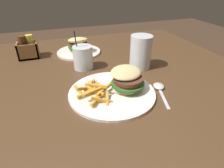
{
  "coord_description": "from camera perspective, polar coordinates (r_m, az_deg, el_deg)",
  "views": [
    {
      "loc": [
        -0.09,
        -0.67,
        1.14
      ],
      "look_at": [
        0.09,
        -0.14,
        0.81
      ],
      "focal_mm": 30.0,
      "sensor_mm": 36.0,
      "label": 1
    }
  ],
  "objects": [
    {
      "name": "meal_plate_near",
      "position": [
        0.66,
        1.82,
        -0.86
      ],
      "size": [
        0.31,
        0.31,
        0.09
      ],
      "color": "white",
      "rests_on": "dining_table"
    },
    {
      "name": "juice_glass",
      "position": [
        0.85,
        -8.8,
        7.7
      ],
      "size": [
        0.09,
        0.09,
        0.17
      ],
      "color": "silver",
      "rests_on": "dining_table"
    },
    {
      "name": "beer_glass",
      "position": [
        0.85,
        8.71,
        9.4
      ],
      "size": [
        0.09,
        0.09,
        0.15
      ],
      "color": "silver",
      "rests_on": "dining_table"
    },
    {
      "name": "spoon",
      "position": [
        0.72,
        14.2,
        -1.0
      ],
      "size": [
        0.07,
        0.16,
        0.01
      ],
      "rotation": [
        0.0,
        0.0,
        1.28
      ],
      "color": "silver",
      "rests_on": "dining_table"
    },
    {
      "name": "condiment_caddy",
      "position": [
        1.04,
        -24.25,
        9.68
      ],
      "size": [
        0.1,
        0.09,
        0.11
      ],
      "color": "brown",
      "rests_on": "dining_table"
    },
    {
      "name": "meal_plate_far",
      "position": [
        1.03,
        -10.17,
        10.86
      ],
      "size": [
        0.23,
        0.23,
        0.1
      ],
      "color": "white",
      "rests_on": "dining_table"
    },
    {
      "name": "dining_table",
      "position": [
        0.85,
        -9.06,
        -6.71
      ],
      "size": [
        1.49,
        1.18,
        0.77
      ],
      "color": "#4C331E",
      "rests_on": "ground_plane"
    }
  ]
}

